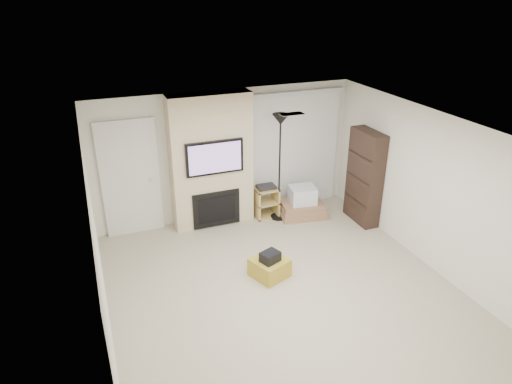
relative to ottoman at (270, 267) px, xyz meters
name	(u,v)px	position (x,y,z in m)	size (l,w,h in m)	color
floor	(285,293)	(0.04, -0.50, -0.15)	(5.00, 5.50, 0.00)	#B7AB8E
ceiling	(290,132)	(0.04, -0.50, 2.35)	(5.00, 5.50, 0.00)	white
wall_back	(226,155)	(0.04, 2.25, 1.10)	(5.00, 2.50, 0.00)	silver
wall_front	(421,358)	(0.04, -3.25, 1.10)	(5.00, 2.50, 0.00)	silver
wall_left	(98,255)	(-2.46, -0.50, 1.10)	(5.50, 2.50, 0.00)	silver
wall_right	(433,192)	(2.54, -0.50, 1.10)	(5.50, 2.50, 0.00)	silver
hvac_vent	(292,114)	(0.44, 0.30, 2.35)	(0.35, 0.18, 0.01)	silver
ottoman	(270,267)	(0.00, 0.00, 0.00)	(0.50, 0.50, 0.30)	#AB8F29
black_bag	(270,257)	(-0.01, -0.05, 0.23)	(0.28, 0.22, 0.16)	black
fireplace_wall	(212,162)	(-0.31, 2.04, 1.09)	(1.50, 0.47, 2.50)	beige
entry_door	(131,179)	(-1.76, 2.21, 0.90)	(1.02, 0.11, 2.14)	silver
vertical_blinds	(294,146)	(1.44, 2.20, 1.12)	(1.98, 0.10, 2.37)	silver
floor_lamp	(280,138)	(0.93, 1.74, 1.49)	(0.31, 0.31, 2.09)	black
av_stand	(266,200)	(0.73, 1.91, 0.20)	(0.45, 0.38, 0.66)	tan
box_stack	(302,204)	(1.41, 1.69, 0.08)	(0.99, 0.81, 0.60)	#9D7454
bookshelf	(365,177)	(2.38, 1.08, 0.75)	(0.30, 0.80, 1.80)	black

